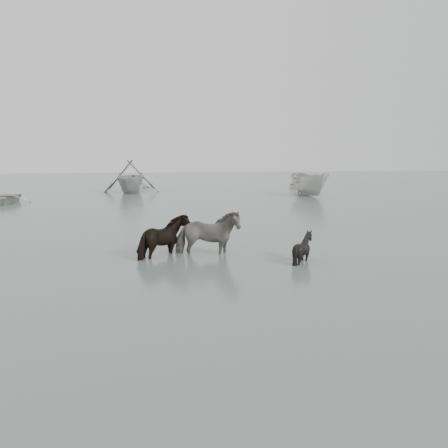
{
  "coord_description": "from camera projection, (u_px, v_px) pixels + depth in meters",
  "views": [
    {
      "loc": [
        -2.81,
        -12.31,
        2.98
      ],
      "look_at": [
        -0.39,
        0.21,
        1.0
      ],
      "focal_mm": 35.0,
      "sensor_mm": 36.0,
      "label": 1
    }
  ],
  "objects": [
    {
      "name": "pony_dark",
      "position": [
        166.0,
        231.0,
        13.08
      ],
      "size": [
        1.81,
        1.93,
        1.55
      ],
      "primitive_type": "imported",
      "rotation": [
        0.0,
        0.0,
        1.18
      ],
      "color": "black",
      "rests_on": "ground"
    },
    {
      "name": "skiff_port",
      "position": [
        302.0,
        185.0,
        40.29
      ],
      "size": [
        2.25,
        4.74,
        0.75
      ],
      "primitive_type": null,
      "rotation": [
        0.0,
        0.0,
        1.42
      ],
      "color": "#A0A3A1",
      "rests_on": "ground"
    },
    {
      "name": "pony_pinto",
      "position": [
        207.0,
        227.0,
        13.3
      ],
      "size": [
        2.15,
        1.27,
        1.7
      ],
      "primitive_type": "imported",
      "rotation": [
        0.0,
        0.0,
        1.39
      ],
      "color": "black",
      "rests_on": "ground"
    },
    {
      "name": "boat_small",
      "position": [
        310.0,
        183.0,
        33.33
      ],
      "size": [
        2.03,
        5.14,
        1.97
      ],
      "primitive_type": "imported",
      "rotation": [
        0.0,
        0.0,
        0.02
      ],
      "color": "beige",
      "rests_on": "ground"
    },
    {
      "name": "skiff_mid",
      "position": [
        136.0,
        183.0,
        43.65
      ],
      "size": [
        3.87,
        5.2,
        0.75
      ],
      "primitive_type": null,
      "rotation": [
        0.0,
        0.0,
        -1.06
      ],
      "color": "#9A9C99",
      "rests_on": "ground"
    },
    {
      "name": "pony_black",
      "position": [
        303.0,
        242.0,
        12.46
      ],
      "size": [
        1.12,
        1.03,
        1.13
      ],
      "primitive_type": "imported",
      "rotation": [
        0.0,
        0.0,
        1.69
      ],
      "color": "black",
      "rests_on": "ground"
    },
    {
      "name": "rowboat_trail",
      "position": [
        131.0,
        175.0,
        36.26
      ],
      "size": [
        5.08,
        5.76,
        2.86
      ],
      "primitive_type": "imported",
      "rotation": [
        0.0,
        0.0,
        3.07
      ],
      "color": "#A5A8A5",
      "rests_on": "ground"
    },
    {
      "name": "ground",
      "position": [
        238.0,
        258.0,
        12.93
      ],
      "size": [
        140.0,
        140.0,
        0.0
      ],
      "primitive_type": "plane",
      "color": "#56665E",
      "rests_on": "ground"
    }
  ]
}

